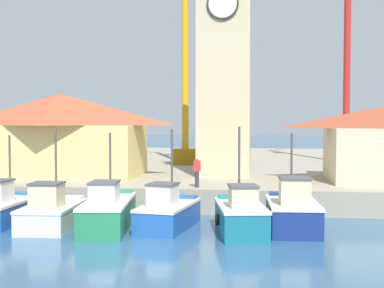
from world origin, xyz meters
TOP-DOWN VIEW (x-y plane):
  - ground_plane at (0.00, 0.00)m, footprint 300.00×300.00m
  - quay_wharf at (0.00, 27.74)m, footprint 120.00×40.00m
  - fishing_boat_far_left at (-6.70, 4.38)m, footprint 1.99×4.38m
  - fishing_boat_left_outer at (-4.07, 3.58)m, footprint 2.35×4.24m
  - fishing_boat_left_inner at (-1.54, 3.66)m, footprint 2.46×5.40m
  - fishing_boat_mid_left at (1.04, 4.17)m, footprint 2.51×4.44m
  - fishing_boat_center at (4.27, 3.46)m, footprint 2.55×4.36m
  - fishing_boat_mid_right at (6.48, 4.41)m, footprint 2.33×4.43m
  - clock_tower at (2.81, 14.86)m, footprint 3.76×3.76m
  - warehouse_left at (-7.47, 13.46)m, footprint 10.47×5.70m
  - port_crane_near at (12.10, 26.26)m, footprint 2.00×7.53m
  - port_crane_far at (-0.88, 23.17)m, footprint 4.34×6.59m
  - dock_worker_near_tower at (1.81, 8.60)m, footprint 0.34×0.22m

SIDE VIEW (x-z plane):
  - ground_plane at x=0.00m, z-range 0.00..0.00m
  - quay_wharf at x=0.00m, z-range 0.00..1.29m
  - fishing_boat_left_outer at x=-4.07m, z-range -1.50..2.92m
  - fishing_boat_far_left at x=-6.70m, z-range -1.33..2.76m
  - fishing_boat_mid_left at x=1.04m, z-range -1.48..2.91m
  - fishing_boat_center at x=4.27m, z-range -1.48..3.03m
  - fishing_boat_left_inner at x=-1.54m, z-range -1.33..2.91m
  - fishing_boat_mid_right at x=6.48m, z-range -1.28..2.93m
  - dock_worker_near_tower at x=1.81m, z-range 1.32..2.94m
  - warehouse_left at x=-7.47m, z-range 1.35..6.52m
  - port_crane_far at x=-0.88m, z-range -0.81..17.05m
  - port_crane_near at x=12.10m, z-range -1.22..19.74m
  - clock_tower at x=2.81m, z-range 0.89..17.67m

